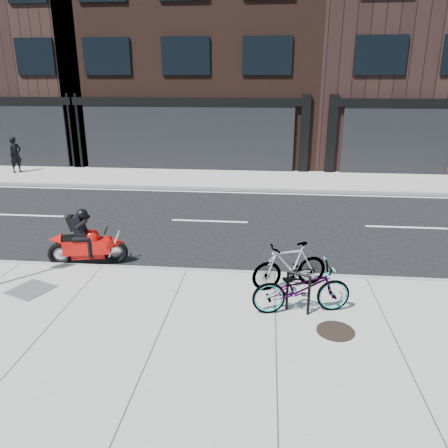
# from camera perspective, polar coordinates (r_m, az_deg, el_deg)

# --- Properties ---
(ground) EXTENTS (120.00, 120.00, 0.00)m
(ground) POSITION_cam_1_polar(r_m,az_deg,el_deg) (11.89, -3.18, -2.65)
(ground) COLOR black
(ground) RESTS_ON ground
(sidewalk_near) EXTENTS (60.00, 6.00, 0.13)m
(sidewalk_near) POSITION_cam_1_polar(r_m,az_deg,el_deg) (7.51, -9.24, -16.05)
(sidewalk_near) COLOR gray
(sidewalk_near) RESTS_ON ground
(sidewalk_far) EXTENTS (60.00, 3.50, 0.13)m
(sidewalk_far) POSITION_cam_1_polar(r_m,az_deg,el_deg) (19.25, 0.36, 5.90)
(sidewalk_far) COLOR gray
(sidewalk_far) RESTS_ON ground
(building_midwest) EXTENTS (10.00, 10.00, 12.00)m
(building_midwest) POSITION_cam_1_polar(r_m,az_deg,el_deg) (28.98, -24.24, 20.47)
(building_midwest) COLOR black
(building_midwest) RESTS_ON ground
(building_center) EXTENTS (12.00, 10.00, 14.50)m
(building_center) POSITION_cam_1_polar(r_m,az_deg,el_deg) (25.89, -2.92, 25.14)
(building_center) COLOR black
(building_center) RESTS_ON ground
(building_mideast) EXTENTS (12.00, 10.00, 12.50)m
(building_mideast) POSITION_cam_1_polar(r_m,az_deg,el_deg) (26.81, 25.44, 21.13)
(building_mideast) COLOR black
(building_mideast) RESTS_ON ground
(bike_rack) EXTENTS (0.44, 0.23, 0.79)m
(bike_rack) POSITION_cam_1_polar(r_m,az_deg,el_deg) (8.26, 9.67, -8.38)
(bike_rack) COLOR black
(bike_rack) RESTS_ON sidewalk_near
(bicycle_front) EXTENTS (1.93, 0.99, 0.97)m
(bicycle_front) POSITION_cam_1_polar(r_m,az_deg,el_deg) (8.27, 10.08, -8.23)
(bicycle_front) COLOR gray
(bicycle_front) RESTS_ON sidewalk_near
(bicycle_rear) EXTENTS (1.70, 1.03, 0.99)m
(bicycle_rear) POSITION_cam_1_polar(r_m,az_deg,el_deg) (9.14, 8.58, -5.39)
(bicycle_rear) COLOR gray
(bicycle_rear) RESTS_ON sidewalk_near
(motorcycle) EXTENTS (1.87, 0.67, 1.41)m
(motorcycle) POSITION_cam_1_polar(r_m,az_deg,el_deg) (10.90, -17.04, -2.27)
(motorcycle) COLOR black
(motorcycle) RESTS_ON ground
(pedestrian) EXTENTS (0.61, 0.71, 1.63)m
(pedestrian) POSITION_cam_1_polar(r_m,az_deg,el_deg) (22.33, -25.59, 8.17)
(pedestrian) COLOR black
(pedestrian) RESTS_ON sidewalk_far
(manhole_cover) EXTENTS (0.85, 0.85, 0.02)m
(manhole_cover) POSITION_cam_1_polar(r_m,az_deg,el_deg) (8.02, 14.36, -13.39)
(manhole_cover) COLOR black
(manhole_cover) RESTS_ON sidewalk_near
(utility_grate) EXTENTS (0.98, 0.98, 0.02)m
(utility_grate) POSITION_cam_1_polar(r_m,az_deg,el_deg) (9.97, -23.93, -7.84)
(utility_grate) COLOR #555558
(utility_grate) RESTS_ON sidewalk_near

